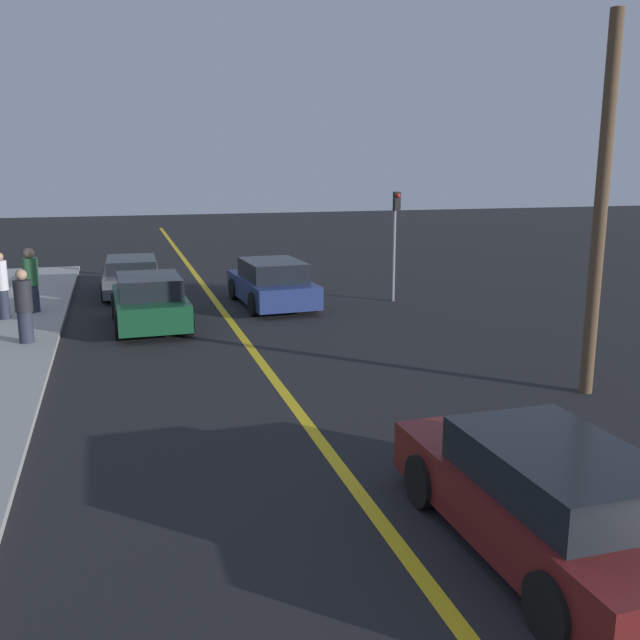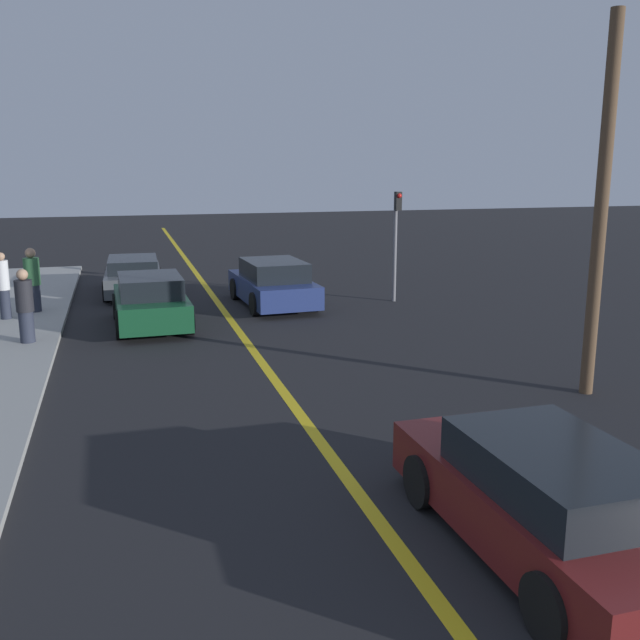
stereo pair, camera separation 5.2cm
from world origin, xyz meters
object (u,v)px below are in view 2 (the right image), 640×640
car_far_distant (273,284)px  pedestrian_mid_group (25,306)px  car_near_right_lane (546,500)px  car_ahead_center (151,302)px  pedestrian_by_sign (33,280)px  pedestrian_far_standing (3,286)px  traffic_light (396,233)px  utility_pole (601,211)px  car_parked_left_lot (133,276)px

car_far_distant → pedestrian_mid_group: (-6.53, -3.28, 0.31)m
car_near_right_lane → car_ahead_center: size_ratio=1.13×
car_near_right_lane → pedestrian_by_sign: size_ratio=2.46×
car_near_right_lane → car_ahead_center: bearing=105.0°
car_near_right_lane → pedestrian_far_standing: pedestrian_far_standing is taller
pedestrian_by_sign → traffic_light: (10.48, -0.77, 1.09)m
traffic_light → pedestrian_by_sign: bearing=175.8°
car_far_distant → pedestrian_mid_group: 7.32m
pedestrian_by_sign → utility_pole: 14.85m
pedestrian_mid_group → traffic_light: bearing=15.8°
utility_pole → car_ahead_center: bearing=134.1°
pedestrian_far_standing → traffic_light: 11.17m
car_ahead_center → pedestrian_mid_group: bearing=-156.0°
pedestrian_far_standing → car_ahead_center: bearing=-21.9°
pedestrian_mid_group → pedestrian_by_sign: 3.68m
car_far_distant → traffic_light: bearing=-9.0°
car_ahead_center → pedestrian_by_sign: size_ratio=2.18×
car_far_distant → utility_pole: utility_pole is taller
car_near_right_lane → utility_pole: 6.73m
utility_pole → pedestrian_by_sign: bearing=136.5°
car_parked_left_lot → car_far_distant: bearing=-37.7°
car_near_right_lane → car_ahead_center: (-3.59, 12.50, 0.03)m
pedestrian_far_standing → car_parked_left_lot: bearing=46.9°
car_ahead_center → traffic_light: 7.69m
car_parked_left_lot → traffic_light: bearing=-23.6°
car_far_distant → traffic_light: (3.74, -0.37, 1.44)m
car_ahead_center → car_parked_left_lot: 5.15m
pedestrian_far_standing → traffic_light: traffic_light is taller
car_parked_left_lot → pedestrian_by_sign: size_ratio=2.40×
car_ahead_center → car_far_distant: (3.66, 1.91, -0.00)m
car_near_right_lane → pedestrian_mid_group: pedestrian_mid_group is taller
pedestrian_far_standing → pedestrian_mid_group: bearing=-73.6°
car_ahead_center → car_far_distant: size_ratio=0.92×
pedestrian_mid_group → pedestrian_far_standing: pedestrian_far_standing is taller
car_near_right_lane → car_parked_left_lot: size_ratio=1.03×
car_near_right_lane → pedestrian_far_standing: (-7.31, 13.99, 0.39)m
pedestrian_by_sign → car_near_right_lane: bearing=-65.7°
pedestrian_far_standing → pedestrian_by_sign: pedestrian_by_sign is taller
car_far_distant → utility_pole: (3.89, -9.69, 2.71)m
car_far_distant → pedestrian_mid_group: pedestrian_mid_group is taller
car_parked_left_lot → pedestrian_by_sign: 3.98m
traffic_light → pedestrian_mid_group: bearing=-164.2°
traffic_light → car_far_distant: bearing=174.3°
car_parked_left_lot → pedestrian_far_standing: size_ratio=2.41×
pedestrian_mid_group → pedestrian_by_sign: (-0.21, 3.67, 0.03)m
car_parked_left_lot → pedestrian_mid_group: pedestrian_mid_group is taller
car_near_right_lane → car_parked_left_lot: (-3.91, 17.63, -0.05)m
pedestrian_far_standing → utility_pole: bearing=-39.5°
car_near_right_lane → pedestrian_mid_group: size_ratio=2.56×
traffic_light → utility_pole: 9.41m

